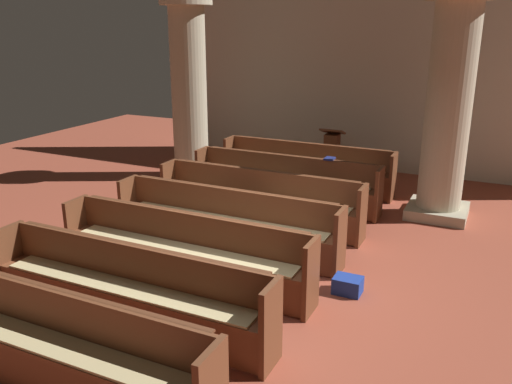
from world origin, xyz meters
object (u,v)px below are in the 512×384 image
(pew_row_4, at_px, (183,248))
(hymn_book, at_px, (330,159))
(pew_row_0, at_px, (306,165))
(pew_row_2, at_px, (258,197))
(pillar_far_side, at_px, (189,84))
(pillar_aisle_side, at_px, (449,101))
(kneeler_box_blue, at_px, (348,285))
(pew_row_3, at_px, (226,220))
(pew_row_6, at_px, (47,340))
(pew_row_5, at_px, (127,286))
(pew_row_1, at_px, (285,180))
(lectern, at_px, (331,158))

(pew_row_4, relative_size, hymn_book, 16.77)
(pew_row_0, bearing_deg, pew_row_2, -90.00)
(pillar_far_side, bearing_deg, pillar_aisle_side, -3.61)
(pew_row_0, relative_size, kneeler_box_blue, 10.10)
(pew_row_0, bearing_deg, pew_row_3, -90.00)
(pew_row_6, bearing_deg, pew_row_3, 90.00)
(pillar_far_side, bearing_deg, pew_row_4, -59.32)
(pew_row_4, bearing_deg, pew_row_3, 90.00)
(pew_row_3, bearing_deg, pew_row_4, -90.00)
(pew_row_3, xyz_separation_m, pew_row_5, (0.00, -2.22, 0.00))
(pew_row_2, xyz_separation_m, pew_row_6, (0.00, -4.44, 0.00))
(pew_row_1, height_order, pew_row_2, same)
(pillar_aisle_side, xyz_separation_m, pillar_far_side, (-5.09, 0.32, 0.00))
(hymn_book, relative_size, kneeler_box_blue, 0.60)
(pew_row_0, relative_size, pew_row_4, 1.00)
(pew_row_6, bearing_deg, pillar_aisle_side, 67.30)
(pillar_far_side, xyz_separation_m, kneeler_box_blue, (4.47, -3.62, -1.86))
(pew_row_5, xyz_separation_m, pillar_far_side, (-2.52, 5.36, 1.48))
(pew_row_0, distance_m, pillar_far_side, 2.93)
(pew_row_0, bearing_deg, pillar_aisle_side, -11.17)
(pew_row_3, distance_m, kneeler_box_blue, 2.04)
(pew_row_2, distance_m, pew_row_6, 4.44)
(lectern, bearing_deg, pew_row_6, -91.73)
(pew_row_2, bearing_deg, pew_row_6, -90.00)
(pew_row_6, distance_m, pillar_far_side, 7.10)
(pew_row_0, height_order, pew_row_5, same)
(pew_row_0, height_order, pillar_aisle_side, pillar_aisle_side)
(pew_row_0, xyz_separation_m, hymn_book, (0.75, -0.92, 0.42))
(pew_row_3, bearing_deg, kneeler_box_blue, -13.70)
(pew_row_1, height_order, pew_row_4, same)
(pew_row_0, height_order, pew_row_4, same)
(pillar_far_side, distance_m, hymn_book, 3.52)
(pew_row_1, distance_m, pew_row_2, 1.11)
(pew_row_3, relative_size, pillar_far_side, 0.91)
(pillar_aisle_side, relative_size, pillar_far_side, 1.00)
(pew_row_5, distance_m, pillar_aisle_side, 5.85)
(pillar_aisle_side, bearing_deg, pew_row_4, -123.20)
(lectern, relative_size, hymn_book, 5.27)
(pew_row_6, relative_size, hymn_book, 16.77)
(pew_row_3, height_order, pew_row_6, same)
(pew_row_2, distance_m, pew_row_4, 2.22)
(pew_row_4, height_order, kneeler_box_blue, pew_row_4)
(pew_row_3, bearing_deg, pew_row_6, -90.00)
(pew_row_5, height_order, pew_row_6, same)
(pew_row_5, height_order, lectern, lectern)
(pillar_aisle_side, distance_m, lectern, 3.13)
(pew_row_1, xyz_separation_m, pew_row_4, (0.00, -3.33, 0.00))
(pew_row_4, xyz_separation_m, lectern, (0.23, 5.34, -0.03))
(pew_row_3, xyz_separation_m, pew_row_6, (0.00, -3.33, 0.00))
(pew_row_6, bearing_deg, pew_row_4, 90.00)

